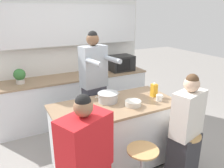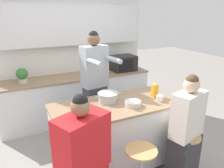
{
  "view_description": "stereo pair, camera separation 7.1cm",
  "coord_description": "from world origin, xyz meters",
  "px_view_note": "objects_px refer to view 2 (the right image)",
  "views": [
    {
      "loc": [
        -1.24,
        -2.27,
        2.07
      ],
      "look_at": [
        0.0,
        0.08,
        1.18
      ],
      "focal_mm": 35.0,
      "sensor_mm": 36.0,
      "label": 1
    },
    {
      "loc": [
        -1.18,
        -2.31,
        2.07
      ],
      "look_at": [
        0.0,
        0.08,
        1.18
      ],
      "focal_mm": 35.0,
      "sensor_mm": 36.0,
      "label": 2
    }
  ],
  "objects_px": {
    "juice_carton": "(155,90)",
    "potted_plant": "(22,75)",
    "banana_bunch": "(93,109)",
    "person_seated_near": "(185,136)",
    "person_cooking": "(95,91)",
    "fruit_bowl": "(133,103)",
    "coffee_cup_near": "(160,98)",
    "microwave": "(123,63)",
    "person_wrapped_blanket": "(84,167)",
    "cooking_pot": "(108,97)",
    "kitchen_island": "(115,135)",
    "bar_stool_rightmost": "(184,156)"
  },
  "relations": [
    {
      "from": "juice_carton",
      "to": "potted_plant",
      "type": "bearing_deg",
      "value": 134.07
    },
    {
      "from": "banana_bunch",
      "to": "person_seated_near",
      "type": "bearing_deg",
      "value": -30.81
    },
    {
      "from": "person_cooking",
      "to": "fruit_bowl",
      "type": "distance_m",
      "value": 0.81
    },
    {
      "from": "person_seated_near",
      "to": "banana_bunch",
      "type": "xyz_separation_m",
      "value": [
        -0.96,
        0.57,
        0.32
      ]
    },
    {
      "from": "person_seated_near",
      "to": "coffee_cup_near",
      "type": "relative_size",
      "value": 12.21
    },
    {
      "from": "juice_carton",
      "to": "microwave",
      "type": "xyz_separation_m",
      "value": [
        0.39,
        1.6,
        0.02
      ]
    },
    {
      "from": "coffee_cup_near",
      "to": "juice_carton",
      "type": "xyz_separation_m",
      "value": [
        0.03,
        0.16,
        0.05
      ]
    },
    {
      "from": "potted_plant",
      "to": "person_wrapped_blanket",
      "type": "bearing_deg",
      "value": -82.18
    },
    {
      "from": "juice_carton",
      "to": "microwave",
      "type": "relative_size",
      "value": 0.4
    },
    {
      "from": "person_seated_near",
      "to": "cooking_pot",
      "type": "height_order",
      "value": "person_seated_near"
    },
    {
      "from": "person_wrapped_blanket",
      "to": "fruit_bowl",
      "type": "height_order",
      "value": "person_wrapped_blanket"
    },
    {
      "from": "coffee_cup_near",
      "to": "microwave",
      "type": "distance_m",
      "value": 1.81
    },
    {
      "from": "person_cooking",
      "to": "person_seated_near",
      "type": "bearing_deg",
      "value": -71.07
    },
    {
      "from": "potted_plant",
      "to": "coffee_cup_near",
      "type": "bearing_deg",
      "value": -49.16
    },
    {
      "from": "cooking_pot",
      "to": "potted_plant",
      "type": "xyz_separation_m",
      "value": [
        -0.93,
        1.51,
        0.03
      ]
    },
    {
      "from": "kitchen_island",
      "to": "fruit_bowl",
      "type": "bearing_deg",
      "value": -39.37
    },
    {
      "from": "juice_carton",
      "to": "microwave",
      "type": "distance_m",
      "value": 1.65
    },
    {
      "from": "person_wrapped_blanket",
      "to": "fruit_bowl",
      "type": "xyz_separation_m",
      "value": [
        0.84,
        0.49,
        0.3
      ]
    },
    {
      "from": "person_cooking",
      "to": "banana_bunch",
      "type": "xyz_separation_m",
      "value": [
        -0.32,
        -0.7,
        0.05
      ]
    },
    {
      "from": "fruit_bowl",
      "to": "coffee_cup_near",
      "type": "height_order",
      "value": "coffee_cup_near"
    },
    {
      "from": "coffee_cup_near",
      "to": "juice_carton",
      "type": "bearing_deg",
      "value": 78.43
    },
    {
      "from": "bar_stool_rightmost",
      "to": "microwave",
      "type": "distance_m",
      "value": 2.36
    },
    {
      "from": "bar_stool_rightmost",
      "to": "person_cooking",
      "type": "height_order",
      "value": "person_cooking"
    },
    {
      "from": "fruit_bowl",
      "to": "microwave",
      "type": "xyz_separation_m",
      "value": [
        0.82,
        1.73,
        0.08
      ]
    },
    {
      "from": "kitchen_island",
      "to": "cooking_pot",
      "type": "relative_size",
      "value": 4.55
    },
    {
      "from": "fruit_bowl",
      "to": "banana_bunch",
      "type": "xyz_separation_m",
      "value": [
        -0.51,
        0.08,
        -0.01
      ]
    },
    {
      "from": "fruit_bowl",
      "to": "juice_carton",
      "type": "relative_size",
      "value": 1.04
    },
    {
      "from": "banana_bunch",
      "to": "microwave",
      "type": "distance_m",
      "value": 2.13
    },
    {
      "from": "person_seated_near",
      "to": "cooking_pot",
      "type": "bearing_deg",
      "value": 116.83
    },
    {
      "from": "person_seated_near",
      "to": "fruit_bowl",
      "type": "relative_size",
      "value": 6.91
    },
    {
      "from": "person_wrapped_blanket",
      "to": "potted_plant",
      "type": "xyz_separation_m",
      "value": [
        -0.31,
        2.26,
        0.37
      ]
    },
    {
      "from": "person_cooking",
      "to": "person_wrapped_blanket",
      "type": "bearing_deg",
      "value": -124.63
    },
    {
      "from": "fruit_bowl",
      "to": "kitchen_island",
      "type": "bearing_deg",
      "value": 140.63
    },
    {
      "from": "kitchen_island",
      "to": "bar_stool_rightmost",
      "type": "distance_m",
      "value": 0.92
    },
    {
      "from": "person_wrapped_blanket",
      "to": "person_seated_near",
      "type": "relative_size",
      "value": 0.99
    },
    {
      "from": "person_wrapped_blanket",
      "to": "banana_bunch",
      "type": "distance_m",
      "value": 0.73
    },
    {
      "from": "kitchen_island",
      "to": "microwave",
      "type": "xyz_separation_m",
      "value": [
        1.0,
        1.59,
        0.57
      ]
    },
    {
      "from": "person_cooking",
      "to": "fruit_bowl",
      "type": "height_order",
      "value": "person_cooking"
    },
    {
      "from": "bar_stool_rightmost",
      "to": "microwave",
      "type": "bearing_deg",
      "value": 81.0
    },
    {
      "from": "bar_stool_rightmost",
      "to": "juice_carton",
      "type": "distance_m",
      "value": 0.93
    },
    {
      "from": "person_seated_near",
      "to": "microwave",
      "type": "distance_m",
      "value": 2.29
    },
    {
      "from": "bar_stool_rightmost",
      "to": "person_wrapped_blanket",
      "type": "relative_size",
      "value": 0.46
    },
    {
      "from": "person_cooking",
      "to": "person_wrapped_blanket",
      "type": "xyz_separation_m",
      "value": [
        -0.65,
        -1.28,
        -0.24
      ]
    },
    {
      "from": "fruit_bowl",
      "to": "banana_bunch",
      "type": "bearing_deg",
      "value": 171.07
    },
    {
      "from": "person_seated_near",
      "to": "coffee_cup_near",
      "type": "bearing_deg",
      "value": 81.23
    },
    {
      "from": "cooking_pot",
      "to": "banana_bunch",
      "type": "height_order",
      "value": "cooking_pot"
    },
    {
      "from": "bar_stool_rightmost",
      "to": "cooking_pot",
      "type": "distance_m",
      "value": 1.21
    },
    {
      "from": "cooking_pot",
      "to": "bar_stool_rightmost",
      "type": "bearing_deg",
      "value": -47.18
    },
    {
      "from": "bar_stool_rightmost",
      "to": "juice_carton",
      "type": "bearing_deg",
      "value": 93.52
    },
    {
      "from": "potted_plant",
      "to": "bar_stool_rightmost",
      "type": "bearing_deg",
      "value": -54.28
    }
  ]
}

